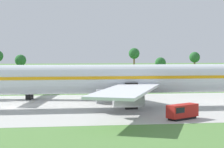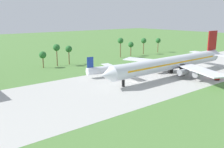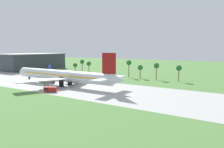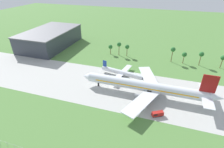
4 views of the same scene
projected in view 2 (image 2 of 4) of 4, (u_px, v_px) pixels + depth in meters
name	position (u px, v px, depth m)	size (l,w,h in m)	color
ground_plane	(137.00, 82.00, 100.49)	(600.00, 600.00, 0.00)	#517F3D
taxiway_strip	(137.00, 82.00, 100.48)	(320.00, 44.00, 0.02)	#B2B2AD
jet_airliner	(174.00, 63.00, 110.30)	(79.32, 53.76, 18.42)	silver
regional_aircraft	(118.00, 68.00, 111.35)	(30.15, 27.31, 9.15)	silver
baggage_tug	(217.00, 76.00, 103.78)	(6.00, 4.66, 2.49)	black
palm_tree_row	(109.00, 45.00, 150.29)	(90.58, 3.60, 12.38)	brown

